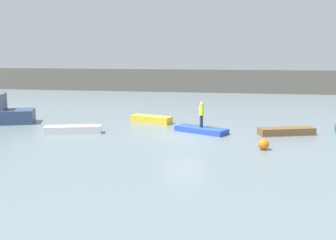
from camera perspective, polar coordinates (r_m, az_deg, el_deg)
ground_plane at (r=26.32m, az=2.29°, el=-2.30°), size 120.00×120.00×0.00m
embankment_wall at (r=54.74m, az=6.46°, el=5.40°), size 80.00×1.20×3.03m
rowboat_white at (r=27.92m, az=-13.01°, el=-1.32°), size 3.78×1.99×0.51m
rowboat_yellow at (r=31.36m, az=-2.32°, el=0.11°), size 3.33×1.90×0.53m
rowboat_blue at (r=27.64m, az=4.63°, el=-1.37°), size 3.76×2.71×0.36m
rowboat_brown at (r=27.89m, az=16.08°, el=-1.50°), size 3.77×2.14×0.47m
person_hiviz_shirt at (r=27.45m, az=4.66°, el=0.96°), size 0.32×0.32×1.70m
mooring_buoy at (r=23.38m, az=13.09°, el=-3.29°), size 0.61×0.61×0.61m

